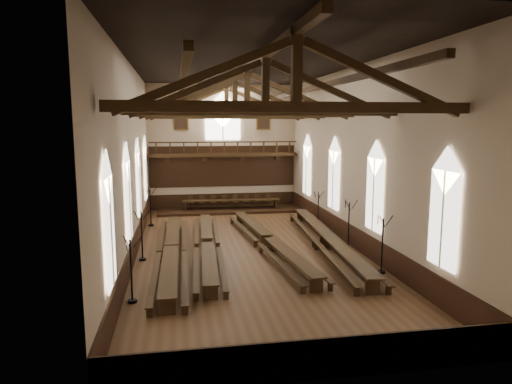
# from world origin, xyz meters

# --- Properties ---
(ground) EXTENTS (26.00, 26.00, 0.00)m
(ground) POSITION_xyz_m (0.00, 0.00, 0.00)
(ground) COLOR brown
(ground) RESTS_ON ground
(room_walls) EXTENTS (26.00, 26.00, 26.00)m
(room_walls) POSITION_xyz_m (0.00, 0.00, 6.46)
(room_walls) COLOR tan
(room_walls) RESTS_ON ground
(wainscot_band) EXTENTS (12.00, 26.00, 1.20)m
(wainscot_band) POSITION_xyz_m (0.00, 0.00, 0.60)
(wainscot_band) COLOR black
(wainscot_band) RESTS_ON ground
(side_windows) EXTENTS (11.85, 19.80, 4.50)m
(side_windows) POSITION_xyz_m (-0.00, -0.00, 3.74)
(side_windows) COLOR white
(side_windows) RESTS_ON room_walls
(end_window) EXTENTS (2.80, 0.12, 3.80)m
(end_window) POSITION_xyz_m (0.00, 12.90, 7.22)
(end_window) COLOR white
(end_window) RESTS_ON room_walls
(minstrels_gallery) EXTENTS (11.80, 1.24, 3.70)m
(minstrels_gallery) POSITION_xyz_m (0.00, 12.66, 3.91)
(minstrels_gallery) COLOR #3B2912
(minstrels_gallery) RESTS_ON room_walls
(portraits) EXTENTS (7.75, 0.09, 1.45)m
(portraits) POSITION_xyz_m (0.00, 12.90, 7.10)
(portraits) COLOR brown
(portraits) RESTS_ON room_walls
(roof_trusses) EXTENTS (11.70, 25.70, 2.80)m
(roof_trusses) POSITION_xyz_m (0.00, -0.00, 8.22)
(roof_trusses) COLOR #3B2912
(roof_trusses) RESTS_ON room_walls
(refectory_row_a) EXTENTS (1.66, 14.60, 0.77)m
(refectory_row_a) POSITION_xyz_m (-4.08, -1.03, 0.56)
(refectory_row_a) COLOR #3B2912
(refectory_row_a) RESTS_ON ground
(refectory_row_b) EXTENTS (1.74, 14.08, 0.71)m
(refectory_row_b) POSITION_xyz_m (-2.19, -0.09, 0.52)
(refectory_row_b) COLOR #3B2912
(refectory_row_b) RESTS_ON ground
(refectory_row_c) EXTENTS (2.11, 14.35, 0.73)m
(refectory_row_c) POSITION_xyz_m (1.18, 0.08, 0.53)
(refectory_row_c) COLOR #3B2912
(refectory_row_c) RESTS_ON ground
(refectory_row_d) EXTENTS (2.14, 15.01, 0.81)m
(refectory_row_d) POSITION_xyz_m (4.48, -0.30, 0.59)
(refectory_row_d) COLOR #3B2912
(refectory_row_d) RESTS_ON ground
(dais) EXTENTS (11.40, 3.01, 0.20)m
(dais) POSITION_xyz_m (0.45, 11.40, 0.10)
(dais) COLOR black
(dais) RESTS_ON ground
(high_table) EXTENTS (7.75, 1.21, 0.72)m
(high_table) POSITION_xyz_m (0.45, 11.40, 0.81)
(high_table) COLOR #3B2912
(high_table) RESTS_ON dais
(high_chairs) EXTENTS (6.75, 0.46, 0.96)m
(high_chairs) POSITION_xyz_m (0.45, 12.15, 0.73)
(high_chairs) COLOR #3B2912
(high_chairs) RESTS_ON dais
(candelabrum_left_near) EXTENTS (0.73, 0.82, 2.66)m
(candelabrum_left_near) POSITION_xyz_m (-5.55, -6.50, 0.81)
(candelabrum_left_near) COLOR black
(candelabrum_left_near) RESTS_ON ground
(candelabrum_left_mid) EXTENTS (0.79, 0.75, 2.62)m
(candelabrum_left_mid) POSITION_xyz_m (-5.55, -0.88, 0.79)
(candelabrum_left_mid) COLOR black
(candelabrum_left_mid) RESTS_ON ground
(candelabrum_left_far) EXTENTS (0.77, 0.80, 2.66)m
(candelabrum_left_far) POSITION_xyz_m (-5.55, 7.10, 0.81)
(candelabrum_left_far) COLOR black
(candelabrum_left_far) RESTS_ON ground
(candelabrum_right_near) EXTENTS (0.75, 0.84, 2.75)m
(candelabrum_right_near) POSITION_xyz_m (5.55, -4.85, 0.84)
(candelabrum_right_near) COLOR black
(candelabrum_right_near) RESTS_ON ground
(candelabrum_right_mid) EXTENTS (0.77, 0.85, 2.76)m
(candelabrum_right_mid) POSITION_xyz_m (5.55, -0.65, 0.84)
(candelabrum_right_mid) COLOR black
(candelabrum_right_mid) RESTS_ON ground
(candelabrum_right_far) EXTENTS (0.73, 0.71, 2.43)m
(candelabrum_right_far) POSITION_xyz_m (5.55, 4.88, 0.74)
(candelabrum_right_far) COLOR black
(candelabrum_right_far) RESTS_ON ground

